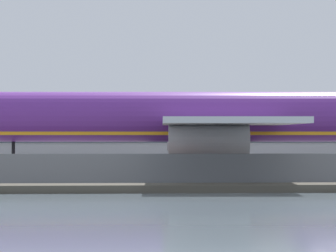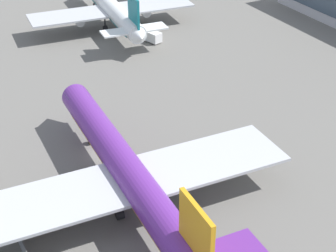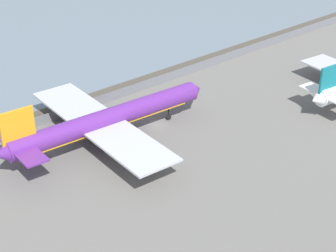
{
  "view_description": "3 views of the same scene",
  "coord_description": "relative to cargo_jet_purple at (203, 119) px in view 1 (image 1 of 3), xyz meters",
  "views": [
    {
      "loc": [
        4.41,
        -82.79,
        3.74
      ],
      "look_at": [
        9.25,
        -1.28,
        4.33
      ],
      "focal_mm": 105.0,
      "sensor_mm": 36.0,
      "label": 1
    },
    {
      "loc": [
        65.14,
        -24.14,
        46.34
      ],
      "look_at": [
        5.13,
        8.34,
        5.28
      ],
      "focal_mm": 60.0,
      "sensor_mm": 36.0,
      "label": 2
    },
    {
      "loc": [
        66.62,
        82.07,
        57.53
      ],
      "look_at": [
        2.88,
        7.1,
        3.82
      ],
      "focal_mm": 60.0,
      "sensor_mm": 36.0,
      "label": 3
    }
  ],
  "objects": [
    {
      "name": "ground_plane",
      "position": [
        -12.17,
        1.21,
        -4.92
      ],
      "size": [
        500.0,
        500.0,
        0.0
      ],
      "primitive_type": "plane",
      "color": "#66635E"
    },
    {
      "name": "shoreline_seawall",
      "position": [
        -12.17,
        -19.29,
        -4.67
      ],
      "size": [
        320.0,
        3.0,
        0.5
      ],
      "color": "#474238",
      "rests_on": "ground"
    },
    {
      "name": "perimeter_fence",
      "position": [
        -12.17,
        -14.79,
        -3.75
      ],
      "size": [
        280.0,
        0.1,
        2.33
      ],
      "color": "slate",
      "rests_on": "ground"
    },
    {
      "name": "cargo_jet_purple",
      "position": [
        0.0,
        0.0,
        0.0
      ],
      "size": [
        48.1,
        41.69,
        12.9
      ],
      "color": "#602889",
      "rests_on": "ground"
    },
    {
      "name": "baggage_tug",
      "position": [
        -2.6,
        -11.78,
        -4.12
      ],
      "size": [
        3.43,
        2.14,
        1.8
      ],
      "color": "red",
      "rests_on": "ground"
    },
    {
      "name": "terminal_building",
      "position": [
        3.56,
        76.05,
        -0.06
      ],
      "size": [
        118.08,
        18.5,
        9.7
      ],
      "color": "#B2B2B7",
      "rests_on": "ground"
    }
  ]
}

